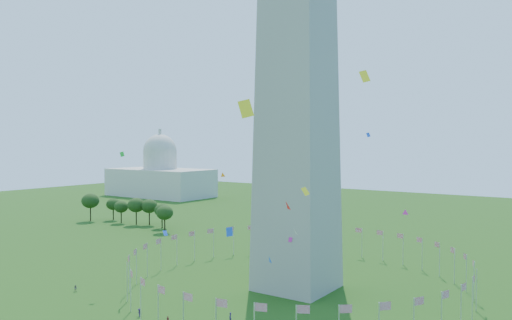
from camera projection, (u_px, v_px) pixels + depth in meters
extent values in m
cylinder|color=silver|center=(472.00, 299.00, 98.42)|extent=(0.24, 0.24, 9.00)
cylinder|color=silver|center=(476.00, 290.00, 104.46)|extent=(0.24, 0.24, 9.00)
cylinder|color=silver|center=(474.00, 282.00, 111.02)|extent=(0.24, 0.24, 9.00)
cylinder|color=silver|center=(466.00, 273.00, 117.88)|extent=(0.24, 0.24, 9.00)
cylinder|color=silver|center=(454.00, 266.00, 124.85)|extent=(0.24, 0.24, 9.00)
cylinder|color=silver|center=(439.00, 260.00, 131.71)|extent=(0.24, 0.24, 9.00)
cylinder|color=silver|center=(422.00, 254.00, 138.25)|extent=(0.24, 0.24, 9.00)
cylinder|color=silver|center=(403.00, 250.00, 144.27)|extent=(0.24, 0.24, 9.00)
cylinder|color=silver|center=(383.00, 246.00, 149.60)|extent=(0.24, 0.24, 9.00)
cylinder|color=silver|center=(362.00, 243.00, 154.06)|extent=(0.24, 0.24, 9.00)
cylinder|color=silver|center=(341.00, 241.00, 157.53)|extent=(0.24, 0.24, 9.00)
cylinder|color=silver|center=(319.00, 239.00, 159.89)|extent=(0.24, 0.24, 9.00)
cylinder|color=silver|center=(297.00, 238.00, 161.08)|extent=(0.24, 0.24, 9.00)
cylinder|color=silver|center=(276.00, 238.00, 161.06)|extent=(0.24, 0.24, 9.00)
cylinder|color=silver|center=(254.00, 239.00, 159.83)|extent=(0.24, 0.24, 9.00)
cylinder|color=silver|center=(234.00, 241.00, 157.42)|extent=(0.24, 0.24, 9.00)
cylinder|color=silver|center=(214.00, 243.00, 153.92)|extent=(0.24, 0.24, 9.00)
cylinder|color=silver|center=(195.00, 246.00, 149.43)|extent=(0.24, 0.24, 9.00)
cylinder|color=silver|center=(177.00, 250.00, 144.07)|extent=(0.24, 0.24, 9.00)
cylinder|color=silver|center=(161.00, 254.00, 138.03)|extent=(0.24, 0.24, 9.00)
cylinder|color=silver|center=(147.00, 260.00, 131.47)|extent=(0.24, 0.24, 9.00)
cylinder|color=silver|center=(137.00, 266.00, 124.61)|extent=(0.24, 0.24, 9.00)
cylinder|color=silver|center=(130.00, 274.00, 117.64)|extent=(0.24, 0.24, 9.00)
cylinder|color=silver|center=(127.00, 282.00, 110.78)|extent=(0.24, 0.24, 9.00)
cylinder|color=silver|center=(131.00, 291.00, 104.24)|extent=(0.24, 0.24, 9.00)
cylinder|color=silver|center=(141.00, 300.00, 98.22)|extent=(0.24, 0.24, 9.00)
cylinder|color=silver|center=(158.00, 309.00, 92.89)|extent=(0.24, 0.24, 9.00)
cylinder|color=silver|center=(183.00, 317.00, 88.43)|extent=(0.24, 0.24, 9.00)
cylinder|color=silver|center=(441.00, 317.00, 88.57)|extent=(0.24, 0.24, 9.00)
cylinder|color=silver|center=(461.00, 308.00, 93.06)|extent=(0.24, 0.24, 9.00)
imported|color=#321A4F|center=(230.00, 317.00, 98.35)|extent=(0.79, 0.85, 1.94)
imported|color=#5A141A|center=(168.00, 320.00, 97.40)|extent=(0.66, 0.67, 1.55)
imported|color=#331848|center=(139.00, 313.00, 101.52)|extent=(1.19, 0.85, 1.66)
imported|color=slate|center=(76.00, 288.00, 118.45)|extent=(0.99, 1.01, 1.64)
plane|color=white|center=(296.00, 232.00, 99.07)|extent=(1.39, 2.09, 1.89)
plane|color=yellow|center=(365.00, 76.00, 61.18)|extent=(1.18, 1.43, 1.74)
plane|color=green|center=(122.00, 154.00, 128.94)|extent=(0.44, 1.47, 1.53)
plane|color=orange|center=(223.00, 175.00, 153.64)|extent=(0.80, 1.92, 1.85)
plane|color=#CC2699|center=(290.00, 240.00, 111.87)|extent=(1.07, 0.71, 1.27)
plane|color=yellow|center=(305.00, 191.00, 85.35)|extent=(1.43, 1.60, 1.61)
plane|color=blue|center=(368.00, 135.00, 116.05)|extent=(0.62, 1.13, 1.20)
plane|color=blue|center=(270.00, 260.00, 94.15)|extent=(1.49, 1.16, 1.49)
plane|color=blue|center=(229.00, 232.00, 104.58)|extent=(1.98, 0.19, 1.99)
plane|color=blue|center=(165.00, 233.00, 135.58)|extent=(1.63, 1.66, 1.35)
plane|color=#CC2699|center=(405.00, 213.00, 87.11)|extent=(1.04, 0.17, 1.04)
plane|color=red|center=(288.00, 207.00, 88.47)|extent=(1.44, 2.05, 2.20)
plane|color=yellow|center=(246.00, 109.00, 52.18)|extent=(1.97, 1.08, 2.22)
ellipsoid|color=#294C19|center=(90.00, 207.00, 225.35)|extent=(7.83, 7.83, 12.24)
ellipsoid|color=#294C19|center=(113.00, 209.00, 228.00)|extent=(6.23, 6.23, 9.74)
ellipsoid|color=#294C19|center=(121.00, 212.00, 219.47)|extent=(6.17, 6.17, 9.64)
ellipsoid|color=#294C19|center=(136.00, 212.00, 214.71)|extent=(7.33, 7.33, 11.45)
ellipsoid|color=#294C19|center=(149.00, 212.00, 214.08)|extent=(7.01, 7.01, 10.95)
ellipsoid|color=#294C19|center=(162.00, 216.00, 206.66)|extent=(6.31, 6.31, 9.86)
ellipsoid|color=#294C19|center=(165.00, 219.00, 196.57)|extent=(6.70, 6.70, 10.48)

